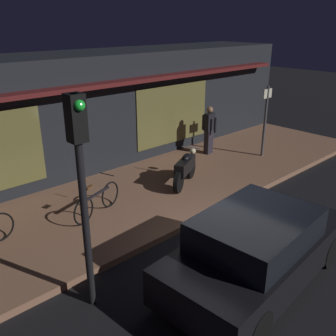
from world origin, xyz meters
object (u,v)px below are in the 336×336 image
at_px(person_bystander, 209,129).
at_px(parked_car_far, 257,249).
at_px(sign_post, 265,117).
at_px(traffic_light_pole, 81,169).
at_px(motorcycle, 185,168).
at_px(bicycle_extra, 97,201).

relative_size(person_bystander, parked_car_far, 0.40).
relative_size(sign_post, parked_car_far, 0.57).
xyz_separation_m(person_bystander, traffic_light_pole, (-6.99, -3.57, 1.45)).
relative_size(motorcycle, person_bystander, 0.94).
bearing_deg(sign_post, traffic_light_pole, -165.31).
xyz_separation_m(motorcycle, traffic_light_pole, (-4.50, -2.23, 1.83)).
height_order(motorcycle, person_bystander, person_bystander).
distance_m(motorcycle, parked_car_far, 4.26).
bearing_deg(traffic_light_pole, motorcycle, 26.41).
relative_size(bicycle_extra, person_bystander, 0.95).
xyz_separation_m(bicycle_extra, person_bystander, (5.33, 1.20, 0.52)).
height_order(person_bystander, sign_post, sign_post).
relative_size(bicycle_extra, traffic_light_pole, 0.44).
xyz_separation_m(sign_post, traffic_light_pole, (-8.18, -2.14, 0.97)).
distance_m(person_bystander, sign_post, 1.92).
xyz_separation_m(motorcycle, sign_post, (3.69, -0.09, 0.86)).
height_order(motorcycle, traffic_light_pole, traffic_light_pole).
height_order(bicycle_extra, person_bystander, person_bystander).
xyz_separation_m(motorcycle, bicycle_extra, (-2.84, 0.14, -0.14)).
bearing_deg(parked_car_far, person_bystander, 48.87).
bearing_deg(sign_post, parked_car_far, -146.89).
height_order(person_bystander, traffic_light_pole, traffic_light_pole).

